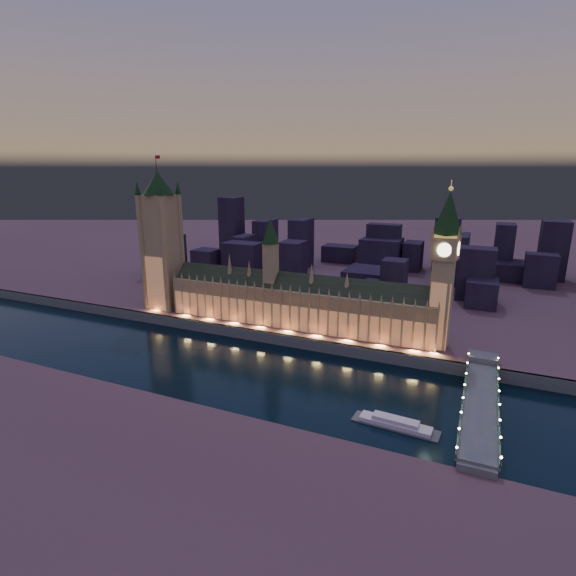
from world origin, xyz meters
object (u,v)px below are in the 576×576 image
at_px(palace_of_westminster, 294,301).
at_px(elizabeth_tower, 445,258).
at_px(westminster_bridge, 480,405).
at_px(victoria_tower, 161,234).
at_px(river_boat, 395,424).

distance_m(palace_of_westminster, elizabeth_tower, 108.66).
relative_size(palace_of_westminster, elizabeth_tower, 1.91).
bearing_deg(westminster_bridge, victoria_tower, 165.11).
distance_m(westminster_bridge, river_boat, 45.76).
bearing_deg(palace_of_westminster, river_boat, -45.08).
height_order(victoria_tower, elizabeth_tower, victoria_tower).
bearing_deg(river_boat, elizabeth_tower, 84.60).
relative_size(victoria_tower, river_boat, 2.90).
relative_size(elizabeth_tower, westminster_bridge, 0.94).
distance_m(elizabeth_tower, river_boat, 113.60).
height_order(victoria_tower, westminster_bridge, victoria_tower).
distance_m(palace_of_westminster, river_boat, 132.73).
height_order(palace_of_westminster, elizabeth_tower, elizabeth_tower).
height_order(elizabeth_tower, westminster_bridge, elizabeth_tower).
bearing_deg(river_boat, westminster_bridge, 36.56).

